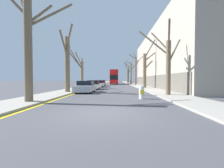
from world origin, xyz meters
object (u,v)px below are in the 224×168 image
Objects in this scene: street_tree_right_0 at (167,63)px; double_decker_bus at (114,76)px; street_tree_left_1 at (67,61)px; parked_car_2 at (99,84)px; street_tree_left_0 at (29,42)px; traffic_bollard at (142,92)px; street_tree_right_4 at (128,74)px; street_tree_right_3 at (131,72)px; parked_car_0 at (86,87)px; street_tree_right_1 at (146,69)px; parked_car_1 at (93,85)px; street_tree_left_2 at (81,71)px; parked_car_3 at (102,83)px; street_tree_right_2 at (135,70)px.

street_tree_right_0 reaches higher than double_decker_bus.
street_tree_left_1 reaches higher than parked_car_2.
street_tree_left_1 is at bearing 90.20° from street_tree_left_0.
street_tree_right_0 is at bearing 39.14° from traffic_bollard.
street_tree_right_4 is 2.05× the size of parked_car_2.
street_tree_right_3 is at bearing 72.61° from street_tree_left_1.
parked_car_0 is (-2.76, -31.01, -1.85)m from double_decker_bus.
parked_car_2 is (-8.43, 3.98, -2.71)m from street_tree_right_1.
street_tree_left_1 is at bearing -169.00° from parked_car_0.
street_tree_right_4 is at bearing 78.13° from parked_car_1.
street_tree_left_2 is at bearing 140.23° from parked_car_1.
traffic_bollard is (5.54, -23.52, -0.14)m from parked_car_3.
traffic_bollard is at bearing -92.99° from street_tree_right_4.
street_tree_right_3 reaches higher than parked_car_3.
street_tree_right_2 is 8.05× the size of traffic_bollard.
street_tree_right_3 is at bearing 90.11° from street_tree_right_0.
street_tree_right_2 is 0.76× the size of double_decker_bus.
parked_car_1 reaches higher than parked_car_0.
parked_car_2 is at bearing 90.00° from parked_car_0.
street_tree_right_2 is at bearing 84.05° from traffic_bollard.
street_tree_right_4 is 39.77m from parked_car_1.
street_tree_left_2 is 5.52m from parked_car_2.
street_tree_left_1 is at bearing 163.41° from street_tree_right_0.
parked_car_3 is (-2.76, -13.04, -1.86)m from double_decker_bus.
street_tree_right_4 reaches higher than parked_car_0.
street_tree_right_0 is 0.74× the size of street_tree_right_4.
traffic_bollard is (7.53, -5.17, -3.06)m from street_tree_left_1.
street_tree_right_1 is 1.01× the size of street_tree_right_2.
parked_car_1 is 12.26m from parked_car_3.
street_tree_right_1 is 11.84m from street_tree_right_2.
street_tree_right_3 is 21.54m from parked_car_2.
parked_car_1 is (2.38, -1.98, -2.21)m from street_tree_left_2.
double_decker_bus reaches higher than parked_car_3.
street_tree_left_1 is at bearing -87.21° from street_tree_left_2.
parked_car_1 is at bearing -107.23° from street_tree_right_3.
street_tree_right_1 reaches higher than double_decker_bus.
traffic_bollard is (5.54, -5.56, -0.15)m from parked_car_0.
parked_car_2 is (1.99, 12.52, -2.93)m from street_tree_left_1.
street_tree_left_0 is 40.87m from street_tree_right_3.
street_tree_left_1 is at bearing -116.58° from street_tree_right_2.
street_tree_right_1 is 23.68m from street_tree_right_3.
double_decker_bus is 19.16m from parked_car_2.
street_tree_right_3 is (-0.33, 23.68, 0.48)m from street_tree_right_1.
street_tree_left_2 is 1.55× the size of parked_car_2.
street_tree_left_0 reaches higher than parked_car_3.
street_tree_left_2 reaches higher than parked_car_2.
street_tree_right_4 is 14.59m from double_decker_bus.
street_tree_right_4 is 33.52m from parked_car_2.
street_tree_right_1 reaches higher than parked_car_1.
street_tree_right_3 reaches higher than street_tree_left_2.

